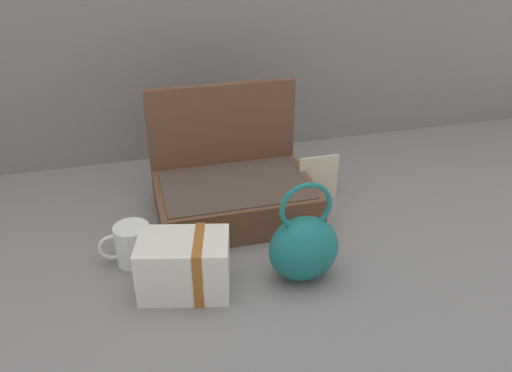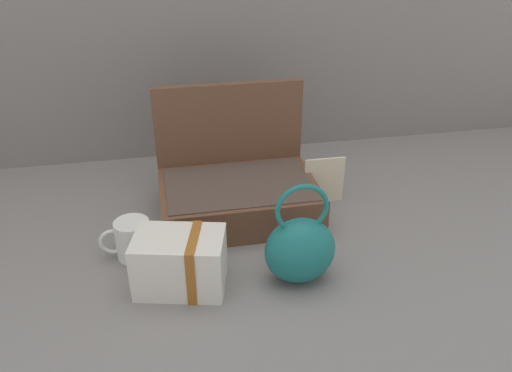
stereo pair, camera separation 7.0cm
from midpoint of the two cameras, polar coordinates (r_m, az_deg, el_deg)
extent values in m
plane|color=slate|center=(1.29, 2.19, -6.05)|extent=(6.00, 6.00, 0.00)
cube|color=brown|center=(1.35, -0.44, -1.70)|extent=(0.41, 0.27, 0.10)
cube|color=#4C3D33|center=(1.33, -0.45, 0.17)|extent=(0.38, 0.25, 0.00)
cube|color=brown|center=(1.43, -1.60, 5.20)|extent=(0.41, 0.02, 0.32)
ellipsoid|color=#196B66|center=(1.12, 6.75, -7.25)|extent=(0.16, 0.11, 0.15)
torus|color=#196B66|center=(1.07, 7.08, -2.60)|extent=(0.12, 0.01, 0.12)
cube|color=silver|center=(1.11, -6.74, -8.50)|extent=(0.22, 0.17, 0.13)
cube|color=#99561E|center=(1.11, -5.01, -8.57)|extent=(0.05, 0.13, 0.13)
cylinder|color=silver|center=(1.23, -12.03, -5.90)|extent=(0.08, 0.08, 0.10)
torus|color=silver|center=(1.23, -14.16, -6.09)|extent=(0.07, 0.01, 0.07)
cube|color=beige|center=(1.43, 9.04, 0.59)|extent=(0.11, 0.01, 0.14)
camera|label=1|loc=(0.03, -88.30, 0.93)|focal=35.65mm
camera|label=2|loc=(0.03, 91.70, -0.93)|focal=35.65mm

